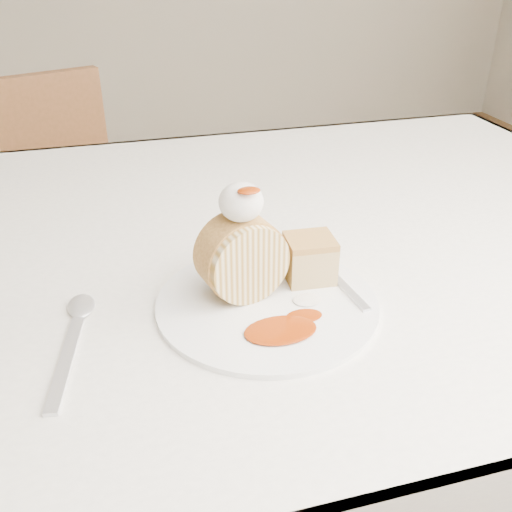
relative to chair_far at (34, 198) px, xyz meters
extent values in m
cube|color=silver|center=(0.35, -0.89, 0.26)|extent=(1.40, 0.90, 0.04)
cube|color=silver|center=(0.35, -0.44, 0.14)|extent=(1.40, 0.01, 0.28)
cylinder|color=brown|center=(0.97, -0.52, -0.11)|extent=(0.06, 0.06, 0.71)
cube|color=brown|center=(-0.03, 0.07, -0.07)|extent=(0.50, 0.50, 0.04)
cube|color=brown|center=(0.03, -0.09, 0.15)|extent=(0.38, 0.17, 0.41)
cylinder|color=brown|center=(0.07, 0.29, -0.28)|extent=(0.03, 0.03, 0.38)
cylinder|color=brown|center=(0.19, -0.02, -0.28)|extent=(0.03, 0.03, 0.38)
cylinder|color=brown|center=(-0.12, -0.14, -0.28)|extent=(0.03, 0.03, 0.38)
cylinder|color=white|center=(0.37, -1.07, 0.29)|extent=(0.26, 0.26, 0.01)
cylinder|color=beige|center=(0.34, -1.05, 0.33)|extent=(0.10, 0.07, 0.09)
cube|color=tan|center=(0.43, -1.04, 0.31)|extent=(0.06, 0.05, 0.05)
ellipsoid|color=white|center=(0.34, -1.05, 0.40)|extent=(0.05, 0.05, 0.04)
ellipsoid|color=#892905|center=(0.35, -1.06, 0.43)|extent=(0.02, 0.02, 0.01)
cube|color=silver|center=(0.46, -1.07, 0.29)|extent=(0.04, 0.15, 0.00)
cube|color=silver|center=(0.15, -1.11, 0.28)|extent=(0.05, 0.18, 0.00)
camera|label=1|loc=(0.21, -1.58, 0.65)|focal=40.00mm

